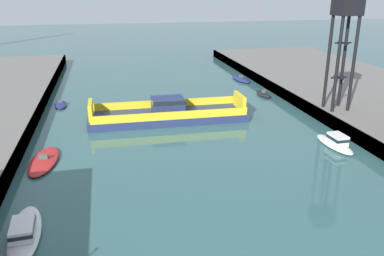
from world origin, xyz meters
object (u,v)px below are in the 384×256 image
at_px(moored_boat_mid_left, 44,161).
at_px(moored_boat_far_left, 241,79).
at_px(moored_boat_upstream_b, 61,104).
at_px(chain_ferry, 168,114).
at_px(moored_boat_mid_right, 336,142).
at_px(moored_boat_far_right, 263,94).
at_px(moored_boat_near_right, 24,231).
at_px(crane_tower, 345,24).

xyz_separation_m(moored_boat_mid_left, moored_boat_far_left, (33.85, 33.80, 0.06)).
height_order(moored_boat_mid_left, moored_boat_upstream_b, moored_boat_upstream_b).
bearing_deg(chain_ferry, moored_boat_mid_right, -38.11).
bearing_deg(moored_boat_mid_right, moored_boat_far_left, 89.14).
height_order(chain_ferry, moored_boat_upstream_b, chain_ferry).
bearing_deg(moored_boat_upstream_b, moored_boat_far_right, -1.40).
bearing_deg(moored_boat_mid_left, moored_boat_mid_right, -4.26).
height_order(moored_boat_far_right, moored_boat_upstream_b, moored_boat_far_right).
bearing_deg(moored_boat_far_left, moored_boat_near_right, -124.98).
height_order(moored_boat_upstream_b, crane_tower, crane_tower).
relative_size(moored_boat_mid_right, moored_boat_far_right, 1.40).
distance_m(moored_boat_near_right, moored_boat_mid_right, 34.93).
relative_size(moored_boat_far_right, crane_tower, 0.33).
height_order(moored_boat_far_left, moored_boat_upstream_b, moored_boat_far_left).
relative_size(chain_ferry, moored_boat_mid_right, 3.23).
distance_m(chain_ferry, moored_boat_near_right, 29.73).
relative_size(moored_boat_mid_left, moored_boat_mid_right, 1.21).
distance_m(moored_boat_upstream_b, crane_tower, 43.78).
bearing_deg(chain_ferry, crane_tower, -12.17).
bearing_deg(chain_ferry, moored_boat_far_left, 50.36).
height_order(moored_boat_far_left, moored_boat_far_right, moored_boat_far_left).
relative_size(moored_boat_mid_right, moored_boat_far_left, 0.98).
distance_m(moored_boat_mid_left, crane_tower, 41.15).
bearing_deg(moored_boat_near_right, moored_boat_far_right, 46.83).
distance_m(moored_boat_far_left, moored_boat_far_right, 12.22).
distance_m(moored_boat_mid_right, crane_tower, 16.46).
height_order(moored_boat_near_right, moored_boat_mid_left, moored_boat_near_right).
bearing_deg(moored_boat_far_left, chain_ferry, -129.64).
bearing_deg(crane_tower, moored_boat_far_right, 107.20).
distance_m(chain_ferry, moored_boat_upstream_b, 19.05).
xyz_separation_m(chain_ferry, moored_boat_near_right, (-15.07, -25.63, -0.49)).
bearing_deg(moored_boat_upstream_b, crane_tower, -22.26).
bearing_deg(moored_boat_mid_left, moored_boat_upstream_b, 90.55).
bearing_deg(moored_boat_near_right, chain_ferry, 59.55).
height_order(moored_boat_near_right, moored_boat_mid_right, moored_boat_mid_right).
distance_m(moored_boat_near_right, moored_boat_far_right, 48.90).
xyz_separation_m(moored_boat_mid_right, moored_boat_upstream_b, (-33.52, 24.89, -0.37)).
height_order(moored_boat_mid_left, moored_boat_far_right, moored_boat_far_right).
bearing_deg(moored_boat_far_left, moored_boat_upstream_b, -161.51).
xyz_separation_m(chain_ferry, moored_boat_far_right, (18.39, 10.03, -0.74)).
xyz_separation_m(chain_ferry, crane_tower, (23.03, -4.97, 12.33)).
height_order(moored_boat_mid_right, moored_boat_far_right, moored_boat_mid_right).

